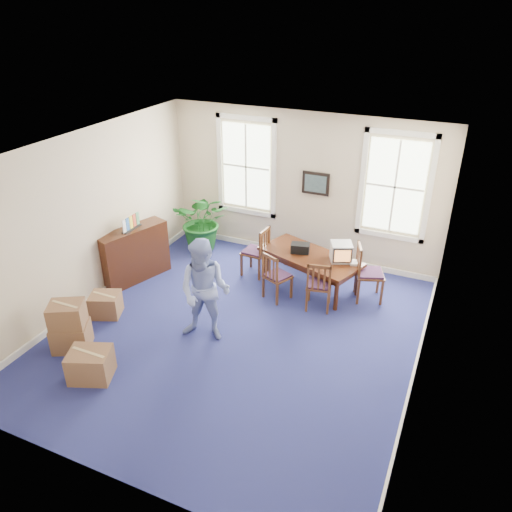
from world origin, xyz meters
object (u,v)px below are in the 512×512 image
at_px(crt_tv, 341,252).
at_px(chair_near_left, 278,275).
at_px(conference_table, 309,270).
at_px(man, 205,291).
at_px(credenza, 134,254).
at_px(cardboard_boxes, 85,325).
at_px(potted_plant, 203,221).

xyz_separation_m(crt_tv, chair_near_left, (-1.01, -0.73, -0.37)).
distance_m(conference_table, man, 2.62).
bearing_deg(crt_tv, chair_near_left, -167.26).
distance_m(conference_table, credenza, 3.55).
bearing_deg(chair_near_left, credenza, 33.68).
bearing_deg(cardboard_boxes, crt_tv, 46.09).
height_order(crt_tv, credenza, credenza).
bearing_deg(credenza, crt_tv, 35.92).
height_order(conference_table, credenza, credenza).
distance_m(conference_table, potted_plant, 2.83).
bearing_deg(chair_near_left, potted_plant, -4.87).
bearing_deg(man, potted_plant, 110.72).
distance_m(chair_near_left, potted_plant, 2.68).
xyz_separation_m(conference_table, crt_tv, (0.60, 0.05, 0.52)).
height_order(chair_near_left, credenza, credenza).
relative_size(crt_tv, man, 0.23).
distance_m(man, potted_plant, 3.41).
xyz_separation_m(chair_near_left, potted_plant, (-2.33, 1.30, 0.20)).
distance_m(credenza, cardboard_boxes, 2.31).
relative_size(potted_plant, cardboard_boxes, 0.88).
height_order(credenza, cardboard_boxes, credenza).
bearing_deg(chair_near_left, crt_tv, -119.81).
height_order(chair_near_left, potted_plant, potted_plant).
bearing_deg(man, conference_table, 56.57).
distance_m(conference_table, crt_tv, 0.79).
height_order(potted_plant, cardboard_boxes, potted_plant).
bearing_deg(man, chair_near_left, 59.68).
xyz_separation_m(conference_table, man, (-1.04, -2.33, 0.57)).
height_order(crt_tv, chair_near_left, crt_tv).
distance_m(man, credenza, 2.60).
xyz_separation_m(conference_table, cardboard_boxes, (-2.72, -3.39, 0.10)).
bearing_deg(crt_tv, potted_plant, 147.14).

